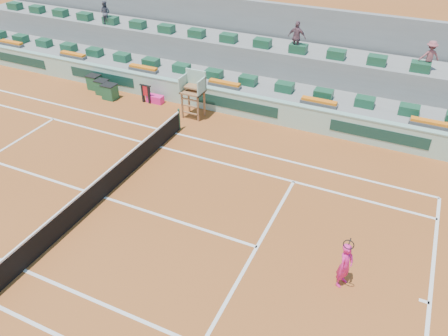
% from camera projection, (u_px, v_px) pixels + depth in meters
% --- Properties ---
extents(ground, '(90.00, 90.00, 0.00)m').
position_uv_depth(ground, '(104.00, 197.00, 17.03)').
color(ground, brown).
rests_on(ground, ground).
extents(seating_tier_lower, '(36.00, 4.00, 1.20)m').
position_uv_depth(seating_tier_lower, '(221.00, 82.00, 24.66)').
color(seating_tier_lower, gray).
rests_on(seating_tier_lower, ground).
extents(seating_tier_upper, '(36.00, 2.40, 2.60)m').
position_uv_depth(seating_tier_upper, '(233.00, 61.00, 25.45)').
color(seating_tier_upper, gray).
rests_on(seating_tier_upper, ground).
extents(stadium_back_wall, '(36.00, 0.40, 4.40)m').
position_uv_depth(stadium_back_wall, '(244.00, 37.00, 26.13)').
color(stadium_back_wall, gray).
rests_on(stadium_back_wall, ground).
extents(player_bag, '(0.94, 0.42, 0.42)m').
position_uv_depth(player_bag, '(155.00, 99.00, 23.76)').
color(player_bag, '#F82084').
rests_on(player_bag, ground).
extents(spectator_left, '(0.75, 0.63, 1.40)m').
position_uv_depth(spectator_left, '(105.00, 13.00, 26.59)').
color(spectator_left, '#4C4C59').
rests_on(spectator_left, seating_tier_upper).
extents(spectator_mid, '(0.98, 0.45, 1.63)m').
position_uv_depth(spectator_mid, '(297.00, 37.00, 22.39)').
color(spectator_mid, '#734C59').
rests_on(spectator_mid, seating_tier_upper).
extents(spectator_right, '(1.06, 0.85, 1.44)m').
position_uv_depth(spectator_right, '(430.00, 56.00, 20.47)').
color(spectator_right, '#93494F').
rests_on(spectator_right, seating_tier_upper).
extents(court_lines, '(23.89, 11.09, 0.01)m').
position_uv_depth(court_lines, '(104.00, 197.00, 17.03)').
color(court_lines, silver).
rests_on(court_lines, ground).
extents(tennis_net, '(0.10, 11.97, 1.10)m').
position_uv_depth(tennis_net, '(102.00, 187.00, 16.73)').
color(tennis_net, black).
rests_on(tennis_net, ground).
extents(advertising_hoarding, '(36.00, 0.34, 1.26)m').
position_uv_depth(advertising_hoarding, '(204.00, 97.00, 22.99)').
color(advertising_hoarding, '#9EC7B2').
rests_on(advertising_hoarding, ground).
extents(umpire_chair, '(1.10, 0.90, 2.40)m').
position_uv_depth(umpire_chair, '(194.00, 88.00, 21.74)').
color(umpire_chair, brown).
rests_on(umpire_chair, ground).
extents(seat_row_lower, '(32.90, 0.60, 0.44)m').
position_uv_depth(seat_row_lower, '(214.00, 74.00, 23.52)').
color(seat_row_lower, '#184A2F').
rests_on(seat_row_lower, seating_tier_lower).
extents(seat_row_upper, '(32.90, 0.60, 0.44)m').
position_uv_depth(seat_row_upper, '(229.00, 38.00, 24.14)').
color(seat_row_upper, '#184A2F').
rests_on(seat_row_upper, seating_tier_upper).
extents(flower_planters, '(26.80, 0.36, 0.28)m').
position_uv_depth(flower_planters, '(182.00, 76.00, 23.50)').
color(flower_planters, '#4C4C4C').
rests_on(flower_planters, seating_tier_lower).
extents(drink_cooler_a, '(0.77, 0.67, 0.84)m').
position_uv_depth(drink_cooler_a, '(110.00, 92.00, 24.04)').
color(drink_cooler_a, '#194C2D').
rests_on(drink_cooler_a, ground).
extents(drink_cooler_b, '(0.69, 0.60, 0.84)m').
position_uv_depth(drink_cooler_b, '(102.00, 87.00, 24.52)').
color(drink_cooler_b, '#194C2D').
rests_on(drink_cooler_b, ground).
extents(drink_cooler_c, '(0.72, 0.62, 0.84)m').
position_uv_depth(drink_cooler_c, '(94.00, 82.00, 25.09)').
color(drink_cooler_c, '#194C2D').
rests_on(drink_cooler_c, ground).
extents(towel_rack, '(0.68, 0.11, 1.03)m').
position_uv_depth(towel_rack, '(146.00, 92.00, 23.53)').
color(towel_rack, black).
rests_on(towel_rack, ground).
extents(tennis_player, '(0.57, 0.90, 2.28)m').
position_uv_depth(tennis_player, '(345.00, 265.00, 13.07)').
color(tennis_player, '#F82084').
rests_on(tennis_player, ground).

